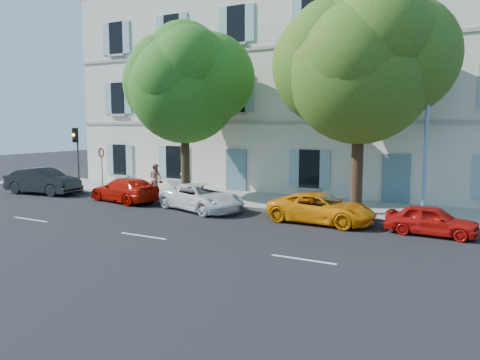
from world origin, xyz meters
The scene contains 16 objects.
ground centered at (0.00, 0.00, 0.00)m, with size 90.00×90.00×0.00m, color black.
sidewalk centered at (0.00, 4.45, 0.07)m, with size 36.00×4.50×0.15m, color #A09E96.
kerb centered at (0.00, 2.28, 0.08)m, with size 36.00×0.16×0.16m, color #9E998E.
building centered at (0.00, 10.20, 6.00)m, with size 28.00×7.00×12.00m, color beige.
car_dark_sedan centered at (-11.60, 1.09, 0.73)m, with size 1.55×4.45×1.47m, color black.
car_red_coupe centered at (-5.68, 1.27, 0.61)m, with size 1.72×4.23×1.23m, color #C01105.
car_white_coupe centered at (-0.92, 1.12, 0.61)m, with size 2.03×4.40×1.22m, color white.
car_yellow_supercar centered at (4.77, 1.14, 0.59)m, with size 1.96×4.26×1.18m, color orange.
car_red_hatchback centered at (8.88, 1.03, 0.54)m, with size 1.27×3.16×1.08m, color #B9100B.
tree_left centered at (-3.28, 3.22, 5.72)m, with size 5.58×5.58×8.65m.
tree_right centered at (5.66, 2.99, 6.06)m, with size 5.98×5.98×9.22m.
traffic_light centered at (-10.39, 2.50, 2.73)m, with size 0.29×0.40×3.57m.
road_sign centered at (-8.99, 3.03, 1.91)m, with size 0.56×0.14×2.45m.
street_lamp centered at (8.32, 2.89, 4.53)m, with size 0.30×1.65×7.73m.
pedestrian_a centered at (-3.56, 3.65, 1.02)m, with size 0.63×0.42×1.74m, color white.
pedestrian_b centered at (-5.60, 3.63, 0.96)m, with size 0.79×0.62×1.63m, color tan.
Camera 1 is at (10.74, -16.49, 3.92)m, focal length 35.00 mm.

